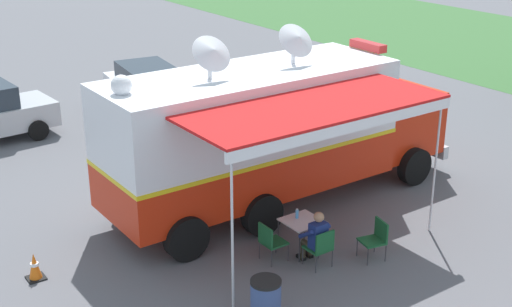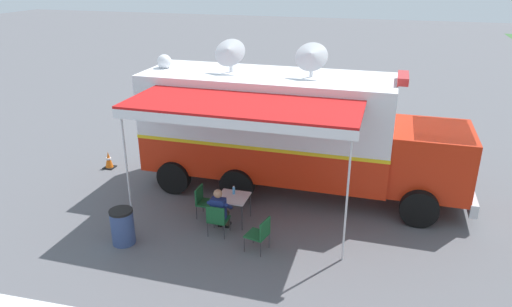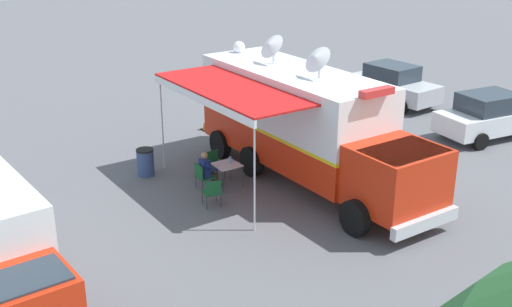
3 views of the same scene
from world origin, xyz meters
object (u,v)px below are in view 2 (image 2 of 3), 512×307
(folding_table, at_px, (233,199))
(seated_responder, at_px, (220,209))
(folding_chair_at_table, at_px, (217,218))
(water_bottle, at_px, (234,190))
(command_truck, at_px, (291,129))
(trash_bin, at_px, (123,227))
(car_far_corner, at_px, (344,95))
(folding_chair_spare_by_truck, at_px, (260,232))
(car_behind_truck, at_px, (234,85))
(traffic_cone, at_px, (109,160))
(folding_chair_beside_table, at_px, (203,199))

(folding_table, bearing_deg, seated_responder, -13.20)
(folding_table, xyz_separation_m, seated_responder, (0.61, -0.14, -0.02))
(folding_chair_at_table, bearing_deg, water_bottle, 172.99)
(command_truck, height_order, trash_bin, command_truck)
(seated_responder, relative_size, car_far_corner, 0.28)
(folding_table, bearing_deg, folding_chair_spare_by_truck, 42.98)
(trash_bin, bearing_deg, car_behind_truck, -173.55)
(command_truck, bearing_deg, car_far_corner, 175.34)
(command_truck, xyz_separation_m, trash_bin, (4.10, -3.27, -1.49))
(car_behind_truck, bearing_deg, water_bottle, 18.59)
(folding_chair_at_table, relative_size, traffic_cone, 1.50)
(traffic_cone, height_order, car_behind_truck, car_behind_truck)
(folding_chair_beside_table, bearing_deg, water_bottle, 99.49)
(command_truck, height_order, traffic_cone, command_truck)
(water_bottle, bearing_deg, folding_chair_beside_table, -80.51)
(folding_table, height_order, traffic_cone, folding_table)
(command_truck, bearing_deg, folding_chair_beside_table, -38.93)
(folding_chair_at_table, distance_m, folding_chair_beside_table, 1.09)
(folding_table, distance_m, traffic_cone, 5.64)
(command_truck, distance_m, car_behind_truck, 10.01)
(seated_responder, xyz_separation_m, car_far_corner, (-11.38, 1.85, 0.23))
(command_truck, relative_size, traffic_cone, 16.37)
(water_bottle, xyz_separation_m, folding_chair_at_table, (0.96, -0.12, -0.32))
(folding_table, bearing_deg, traffic_cone, -113.13)
(water_bottle, height_order, car_behind_truck, car_behind_truck)
(folding_chair_at_table, height_order, traffic_cone, folding_chair_at_table)
(folding_chair_beside_table, bearing_deg, seated_responder, 48.02)
(water_bottle, relative_size, folding_chair_beside_table, 0.26)
(water_bottle, distance_m, folding_chair_beside_table, 0.90)
(water_bottle, distance_m, car_far_corner, 10.74)
(water_bottle, bearing_deg, folding_chair_spare_by_truck, 39.91)
(folding_chair_beside_table, xyz_separation_m, traffic_cone, (-2.18, -4.32, -0.23))
(seated_responder, xyz_separation_m, traffic_cone, (-2.82, -5.03, -0.37))
(command_truck, distance_m, car_far_corner, 8.51)
(traffic_cone, bearing_deg, folding_table, 66.87)
(folding_chair_at_table, bearing_deg, command_truck, 159.63)
(water_bottle, distance_m, folding_chair_at_table, 1.02)
(command_truck, relative_size, folding_chair_at_table, 10.91)
(trash_bin, bearing_deg, traffic_cone, -143.57)
(folding_chair_at_table, bearing_deg, car_far_corner, 170.89)
(water_bottle, height_order, car_far_corner, car_far_corner)
(command_truck, height_order, folding_chair_spare_by_truck, command_truck)
(trash_bin, height_order, car_behind_truck, car_behind_truck)
(water_bottle, xyz_separation_m, folding_chair_spare_by_truck, (1.33, 1.11, -0.32))
(folding_chair_beside_table, xyz_separation_m, folding_chair_spare_by_truck, (1.19, 1.93, 0.00))
(folding_chair_beside_table, distance_m, trash_bin, 2.26)
(command_truck, relative_size, folding_chair_beside_table, 10.91)
(folding_chair_spare_by_truck, bearing_deg, seated_responder, -114.22)
(traffic_cone, bearing_deg, seated_responder, 60.72)
(folding_table, xyz_separation_m, water_bottle, (-0.16, -0.02, 0.16))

